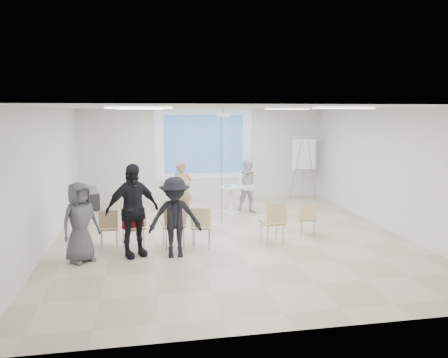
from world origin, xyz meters
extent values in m
cube|color=beige|center=(0.00, 0.00, -0.05)|extent=(8.00, 9.00, 0.10)
cube|color=white|center=(0.00, 0.00, 3.05)|extent=(8.00, 9.00, 0.10)
cube|color=silver|center=(0.00, 4.55, 1.50)|extent=(8.00, 0.10, 3.00)
cube|color=silver|center=(-4.05, 0.00, 1.50)|extent=(0.10, 9.00, 3.00)
cube|color=silver|center=(4.05, 0.00, 1.50)|extent=(0.10, 9.00, 3.00)
cube|color=silver|center=(0.00, 4.49, 1.85)|extent=(3.20, 0.01, 2.30)
cube|color=#3768BD|center=(0.00, 4.47, 1.85)|extent=(2.60, 0.01, 1.90)
cylinder|color=white|center=(0.48, 2.34, 0.03)|extent=(0.58, 0.58, 0.05)
cylinder|color=white|center=(0.48, 2.34, 0.38)|extent=(0.16, 0.16, 0.71)
cylinder|color=white|center=(0.48, 2.34, 0.76)|extent=(0.79, 0.79, 0.04)
cube|color=silver|center=(0.54, 2.32, 0.79)|extent=(0.26, 0.23, 0.01)
cube|color=#449BCD|center=(0.38, 2.38, 0.80)|extent=(0.20, 0.25, 0.02)
imported|color=tan|center=(-0.92, 2.21, 0.87)|extent=(0.71, 0.56, 1.74)
imported|color=white|center=(1.01, 2.36, 0.86)|extent=(0.98, 0.86, 1.73)
cube|color=silver|center=(-0.74, 2.46, 1.14)|extent=(0.07, 0.14, 0.04)
cube|color=white|center=(0.83, 2.61, 1.17)|extent=(0.07, 0.13, 0.04)
cube|color=tan|center=(-2.72, -0.27, 0.42)|extent=(0.42, 0.42, 0.04)
cube|color=tan|center=(-2.71, -0.46, 0.66)|extent=(0.40, 0.10, 0.37)
cylinder|color=#95989D|center=(-2.87, -0.44, 0.21)|extent=(0.02, 0.02, 0.41)
cylinder|color=gray|center=(-2.55, -0.42, 0.21)|extent=(0.02, 0.02, 0.41)
cylinder|color=#93969B|center=(-2.89, -0.12, 0.21)|extent=(0.02, 0.02, 0.41)
cylinder|color=#92949A|center=(-2.57, -0.10, 0.21)|extent=(0.02, 0.02, 0.41)
cube|color=tan|center=(-2.20, -0.45, 0.44)|extent=(0.53, 0.53, 0.04)
cube|color=tan|center=(-2.13, -0.63, 0.69)|extent=(0.42, 0.23, 0.40)
cylinder|color=gray|center=(-2.30, -0.66, 0.22)|extent=(0.03, 0.03, 0.43)
cylinder|color=gray|center=(-1.99, -0.54, 0.22)|extent=(0.03, 0.03, 0.43)
cylinder|color=#96989E|center=(-2.42, -0.35, 0.22)|extent=(0.03, 0.03, 0.43)
cylinder|color=gray|center=(-2.10, -0.23, 0.22)|extent=(0.03, 0.03, 0.43)
cube|color=tan|center=(-1.35, -0.54, 0.49)|extent=(0.50, 0.50, 0.04)
cube|color=tan|center=(-1.33, -0.76, 0.77)|extent=(0.47, 0.14, 0.44)
cylinder|color=gray|center=(-1.52, -0.75, 0.24)|extent=(0.03, 0.03, 0.48)
cylinder|color=gray|center=(-1.15, -0.71, 0.24)|extent=(0.03, 0.03, 0.48)
cylinder|color=gray|center=(-1.56, -0.38, 0.24)|extent=(0.03, 0.03, 0.48)
cylinder|color=gray|center=(-1.18, -0.34, 0.24)|extent=(0.03, 0.03, 0.48)
cube|color=tan|center=(-0.76, -0.64, 0.45)|extent=(0.49, 0.49, 0.04)
cube|color=tan|center=(-0.80, -0.84, 0.70)|extent=(0.43, 0.16, 0.40)
cylinder|color=#92949A|center=(-0.96, -0.78, 0.22)|extent=(0.03, 0.03, 0.44)
cylinder|color=gray|center=(-0.62, -0.84, 0.22)|extent=(0.03, 0.03, 0.44)
cylinder|color=gray|center=(-0.89, -0.44, 0.22)|extent=(0.03, 0.03, 0.44)
cylinder|color=gray|center=(-0.56, -0.51, 0.22)|extent=(0.03, 0.03, 0.44)
cube|color=tan|center=(0.81, -0.71, 0.49)|extent=(0.51, 0.51, 0.04)
cube|color=tan|center=(0.83, -0.92, 0.76)|extent=(0.46, 0.15, 0.43)
cylinder|color=gray|center=(0.65, -0.91, 0.24)|extent=(0.03, 0.03, 0.48)
cylinder|color=gray|center=(1.01, -0.87, 0.24)|extent=(0.03, 0.03, 0.48)
cylinder|color=gray|center=(0.60, -0.55, 0.24)|extent=(0.03, 0.03, 0.48)
cylinder|color=#969A9F|center=(0.97, -0.50, 0.24)|extent=(0.03, 0.03, 0.48)
cube|color=tan|center=(1.83, -0.22, 0.40)|extent=(0.49, 0.49, 0.04)
cube|color=tan|center=(1.76, -0.38, 0.62)|extent=(0.38, 0.22, 0.36)
cylinder|color=gray|center=(1.63, -0.30, 0.20)|extent=(0.03, 0.03, 0.39)
cylinder|color=gray|center=(1.91, -0.42, 0.20)|extent=(0.03, 0.03, 0.39)
cylinder|color=gray|center=(1.75, -0.02, 0.20)|extent=(0.03, 0.03, 0.39)
cylinder|color=gray|center=(2.03, -0.14, 0.20)|extent=(0.03, 0.03, 0.39)
cube|color=maroon|center=(-2.20, -0.67, 0.72)|extent=(0.45, 0.25, 0.42)
imported|color=black|center=(-1.35, -0.52, 0.53)|extent=(0.39, 0.30, 0.03)
imported|color=black|center=(-2.19, -0.98, 1.08)|extent=(1.46, 1.19, 2.17)
imported|color=black|center=(-1.36, -1.18, 0.92)|extent=(1.20, 0.67, 1.85)
imported|color=#56565B|center=(-3.19, -1.13, 0.88)|extent=(1.03, 0.98, 1.77)
cylinder|color=gray|center=(2.96, 3.88, 0.97)|extent=(0.30, 0.32, 1.91)
cylinder|color=gray|center=(3.47, 3.73, 0.97)|extent=(0.41, 0.13, 1.91)
cylinder|color=#96989E|center=(3.31, 4.14, 0.97)|extent=(0.15, 0.42, 1.90)
cube|color=white|center=(3.25, 3.93, 1.56)|extent=(0.79, 0.42, 1.07)
cube|color=#919399|center=(3.26, 3.97, 2.05)|extent=(0.76, 0.28, 0.07)
cube|color=black|center=(-3.53, 3.47, 0.26)|extent=(0.55, 0.48, 0.46)
cube|color=gray|center=(-3.53, 3.47, 0.59)|extent=(0.39, 0.36, 0.20)
cylinder|color=black|center=(-3.67, 3.29, 0.03)|extent=(0.07, 0.07, 0.06)
cylinder|color=black|center=(-3.32, 3.39, 0.03)|extent=(0.07, 0.07, 0.06)
cylinder|color=black|center=(-3.75, 3.56, 0.03)|extent=(0.07, 0.07, 0.06)
cylinder|color=black|center=(-3.39, 3.66, 0.03)|extent=(0.07, 0.07, 0.06)
cube|color=white|center=(0.10, 1.50, 2.82)|extent=(0.30, 0.25, 0.10)
cylinder|color=gray|center=(0.10, 1.50, 2.93)|extent=(0.04, 0.04, 0.14)
cylinder|color=black|center=(0.04, 1.42, 1.39)|extent=(0.01, 0.01, 2.77)
cylinder|color=white|center=(0.14, 1.40, 1.39)|extent=(0.01, 0.01, 2.77)
cube|color=white|center=(-2.00, 2.00, 2.97)|extent=(1.20, 0.30, 0.02)
cube|color=white|center=(2.00, 2.00, 2.97)|extent=(1.20, 0.30, 0.02)
cube|color=white|center=(-2.00, -1.50, 2.97)|extent=(1.20, 0.30, 0.02)
cube|color=white|center=(2.00, -1.50, 2.97)|extent=(1.20, 0.30, 0.02)
camera|label=1|loc=(-1.91, -9.71, 2.91)|focal=35.00mm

